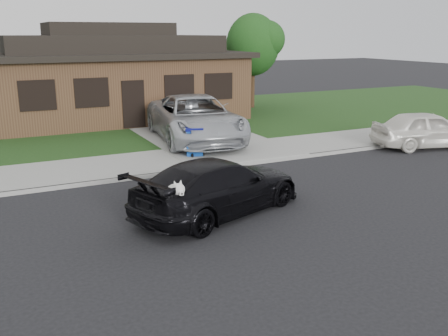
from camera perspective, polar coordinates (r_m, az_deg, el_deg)
name	(u,v)px	position (r m, az deg, el deg)	size (l,w,h in m)	color
ground	(99,229)	(11.74, -14.07, -6.78)	(120.00, 120.00, 0.00)	black
sidewalk	(64,173)	(16.42, -17.80, -0.52)	(60.00, 3.00, 0.12)	gray
curb	(72,185)	(14.99, -16.94, -1.92)	(60.00, 0.12, 0.12)	gray
lawn	(36,130)	(24.19, -20.67, 4.13)	(60.00, 13.00, 0.13)	#193814
driveway	(184,130)	(22.64, -4.60, 4.38)	(4.50, 13.00, 0.14)	gray
sedan	(218,186)	(12.15, -0.66, -2.12)	(5.08, 3.41, 1.37)	black
minivan	(195,118)	(19.89, -3.30, 5.70)	(2.94, 6.38, 1.77)	silver
white_compact	(427,129)	(20.74, 22.21, 4.10)	(1.68, 4.18, 1.42)	white
recycling_bin	(194,141)	(17.54, -3.40, 3.09)	(0.78, 0.78, 1.01)	#0D3C94
house	(111,77)	(26.51, -12.82, 10.14)	(12.60, 8.60, 4.65)	#422B1C
tree_1	(256,44)	(28.86, 3.66, 14.00)	(3.15, 3.00, 5.25)	#332114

